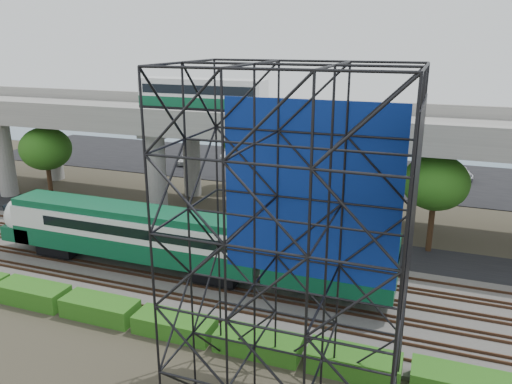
% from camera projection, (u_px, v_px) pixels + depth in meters
% --- Properties ---
extents(ground, '(140.00, 140.00, 0.00)m').
position_uv_depth(ground, '(194.00, 295.00, 32.27)').
color(ground, '#474233').
rests_on(ground, ground).
extents(ballast_bed, '(90.00, 12.00, 0.20)m').
position_uv_depth(ballast_bed, '(207.00, 280.00, 34.03)').
color(ballast_bed, slate).
rests_on(ballast_bed, ground).
extents(service_road, '(90.00, 5.00, 0.08)m').
position_uv_depth(service_road, '(251.00, 237.00, 41.67)').
color(service_road, black).
rests_on(service_road, ground).
extents(parking_lot, '(90.00, 18.00, 0.08)m').
position_uv_depth(parking_lot, '(317.00, 170.00, 62.75)').
color(parking_lot, black).
rests_on(parking_lot, ground).
extents(harbor_water, '(140.00, 40.00, 0.03)m').
position_uv_depth(harbor_water, '(348.00, 139.00, 82.49)').
color(harbor_water, '#486377').
rests_on(harbor_water, ground).
extents(rail_tracks, '(90.00, 9.52, 0.16)m').
position_uv_depth(rail_tracks, '(207.00, 278.00, 33.98)').
color(rail_tracks, '#472D1E').
rests_on(rail_tracks, ballast_bed).
extents(commuter_train, '(29.30, 3.06, 4.30)m').
position_uv_depth(commuter_train, '(160.00, 236.00, 34.36)').
color(commuter_train, black).
rests_on(commuter_train, rail_tracks).
extents(overpass, '(80.00, 12.00, 12.40)m').
position_uv_depth(overpass, '(267.00, 128.00, 44.36)').
color(overpass, '#9E9B93').
rests_on(overpass, ground).
extents(scaffold_tower, '(9.36, 6.36, 15.00)m').
position_uv_depth(scaffold_tower, '(290.00, 257.00, 20.05)').
color(scaffold_tower, black).
rests_on(scaffold_tower, ground).
extents(hedge_strip, '(34.60, 1.80, 1.20)m').
position_uv_depth(hedge_strip, '(175.00, 325.00, 27.91)').
color(hedge_strip, '#245814').
rests_on(hedge_strip, ground).
extents(trees, '(40.94, 16.94, 7.69)m').
position_uv_depth(trees, '(226.00, 154.00, 46.66)').
color(trees, '#382314').
rests_on(trees, ground).
extents(suv, '(5.12, 2.86, 1.35)m').
position_uv_depth(suv, '(108.00, 211.00, 45.74)').
color(suv, black).
rests_on(suv, service_road).
extents(parked_cars, '(36.14, 9.67, 1.32)m').
position_uv_depth(parked_cars, '(330.00, 167.00, 61.59)').
color(parked_cars, silver).
rests_on(parked_cars, parking_lot).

